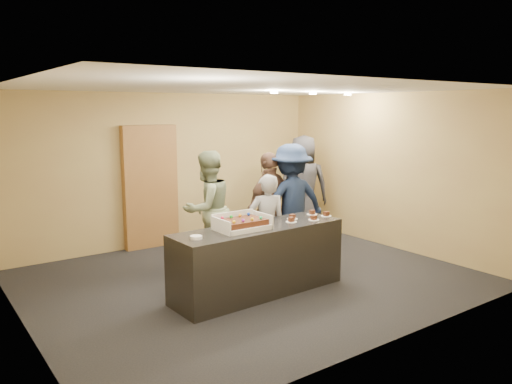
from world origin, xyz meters
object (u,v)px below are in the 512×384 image
at_px(serving_counter, 259,260).
at_px(person_server_grey, 267,226).
at_px(sheet_cake, 242,222).
at_px(person_sage_man, 207,209).
at_px(person_brown_extra, 270,206).
at_px(person_dark_suit, 303,187).
at_px(cake_box, 241,226).
at_px(storage_cabinet, 151,187).
at_px(plate_stack, 196,237).
at_px(person_navy_man, 291,202).

relative_size(serving_counter, person_server_grey, 1.59).
bearing_deg(sheet_cake, person_sage_man, 77.78).
bearing_deg(person_server_grey, person_brown_extra, -110.91).
xyz_separation_m(person_brown_extra, person_dark_suit, (1.36, 0.77, 0.10)).
height_order(cake_box, sheet_cake, cake_box).
bearing_deg(storage_cabinet, plate_stack, -104.18).
distance_m(storage_cabinet, person_sage_man, 1.57).
height_order(storage_cabinet, person_brown_extra, storage_cabinet).
distance_m(cake_box, person_server_grey, 0.87).
relative_size(person_sage_man, person_dark_suit, 0.92).
distance_m(sheet_cake, person_server_grey, 0.89).
bearing_deg(person_sage_man, person_navy_man, 149.82).
xyz_separation_m(cake_box, person_dark_suit, (2.66, 1.87, 0.03)).
relative_size(serving_counter, storage_cabinet, 1.12).
bearing_deg(person_server_grey, sheet_cake, 51.09).
distance_m(storage_cabinet, person_server_grey, 2.60).
relative_size(plate_stack, person_navy_man, 0.08).
distance_m(storage_cabinet, person_dark_suit, 2.82).
xyz_separation_m(cake_box, sheet_cake, (-0.00, -0.02, 0.05)).
distance_m(person_sage_man, person_brown_extra, 1.04).
height_order(plate_stack, person_sage_man, person_sage_man).
distance_m(sheet_cake, person_brown_extra, 1.72).
distance_m(plate_stack, person_server_grey, 1.54).
distance_m(storage_cabinet, cake_box, 2.92).
height_order(person_server_grey, person_sage_man, person_sage_man).
height_order(storage_cabinet, person_sage_man, storage_cabinet).
relative_size(person_server_grey, person_sage_man, 0.84).
bearing_deg(person_brown_extra, person_navy_man, 135.29).
bearing_deg(cake_box, person_navy_man, 30.01).
relative_size(serving_counter, person_navy_man, 1.28).
xyz_separation_m(person_server_grey, person_navy_man, (0.85, 0.49, 0.18)).
height_order(cake_box, person_dark_suit, person_dark_suit).
bearing_deg(person_brown_extra, sheet_cake, 29.02).
distance_m(person_navy_man, person_brown_extra, 0.34).
relative_size(person_sage_man, person_brown_extra, 1.03).
bearing_deg(sheet_cake, serving_counter, 0.00).
xyz_separation_m(cake_box, plate_stack, (-0.71, -0.10, -0.03)).
bearing_deg(storage_cabinet, person_brown_extra, -55.53).
distance_m(person_navy_man, person_dark_suit, 1.44).
bearing_deg(person_dark_suit, person_sage_man, 44.51).
bearing_deg(person_server_grey, person_navy_man, -130.72).
bearing_deg(person_dark_suit, person_server_grey, 69.47).
relative_size(sheet_cake, person_dark_suit, 0.29).
xyz_separation_m(sheet_cake, person_navy_man, (1.58, 0.94, -0.06)).
distance_m(plate_stack, person_navy_man, 2.50).
height_order(person_navy_man, person_brown_extra, person_navy_man).
distance_m(storage_cabinet, person_brown_extra, 2.21).
bearing_deg(person_dark_suit, plate_stack, 63.00).
bearing_deg(person_sage_man, storage_cabinet, -91.19).
distance_m(serving_counter, person_brown_extra, 1.59).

